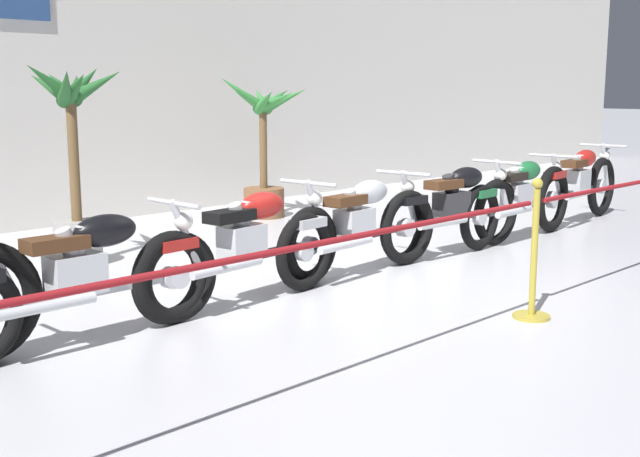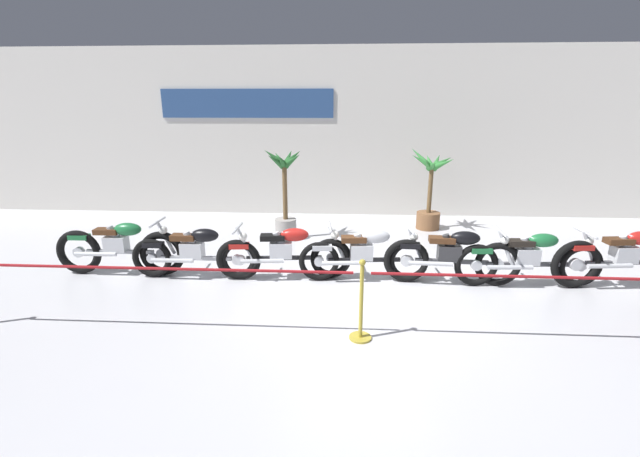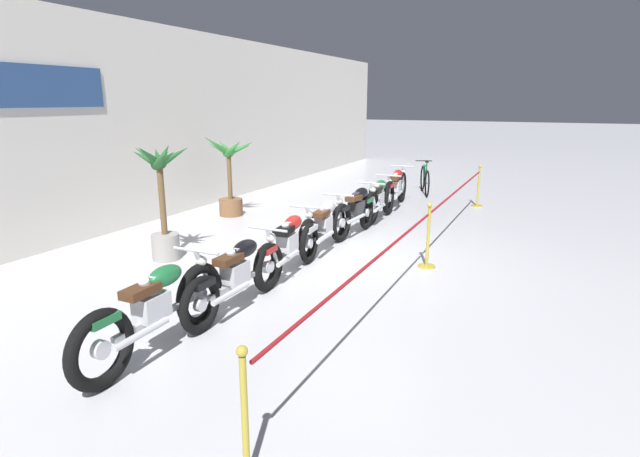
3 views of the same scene
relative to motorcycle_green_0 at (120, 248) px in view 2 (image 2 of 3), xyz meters
name	(u,v)px [view 2 (image 2 of 3)]	position (x,y,z in m)	size (l,w,h in m)	color
ground_plane	(363,295)	(4.10, -0.60, -0.48)	(120.00, 120.00, 0.00)	silver
back_wall	(357,133)	(4.08, 4.52, 1.63)	(28.00, 0.29, 4.20)	silver
motorcycle_green_0	(120,248)	(0.00, 0.00, 0.00)	(2.23, 0.62, 0.97)	black
motorcycle_black_1	(196,252)	(1.35, -0.10, -0.02)	(2.18, 0.62, 0.92)	black
motorcycle_red_2	(285,253)	(2.82, -0.03, -0.02)	(2.25, 0.62, 0.92)	black
motorcycle_silver_3	(365,254)	(4.14, -0.02, -0.02)	(2.16, 0.62, 0.91)	black
motorcycle_black_4	(453,256)	(5.54, -0.09, 0.00)	(2.18, 0.62, 0.94)	black
motorcycle_green_5	(530,259)	(6.75, -0.11, -0.01)	(2.36, 0.62, 0.93)	black
motorcycle_red_6	(627,258)	(8.25, -0.06, 0.01)	(2.40, 0.63, 0.97)	black
potted_palm_left_of_row	(430,191)	(5.75, 3.14, 0.43)	(0.98, 1.21, 1.92)	brown
potted_palm_right_of_row	(285,192)	(2.53, 2.19, 0.55)	(0.91, 1.11, 1.97)	gray
stanchion_far_left	(249,281)	(2.64, -1.88, 0.26)	(10.49, 0.28, 1.05)	gold
stanchion_mid_left	(361,313)	(4.02, -1.88, -0.12)	(0.28, 0.28, 1.05)	gold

